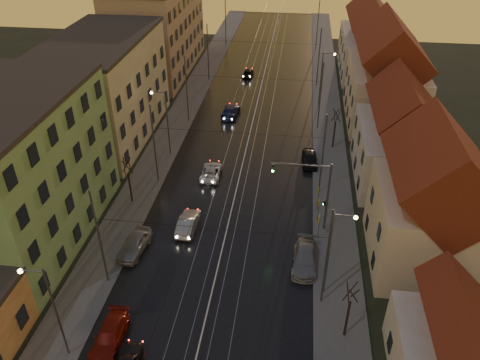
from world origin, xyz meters
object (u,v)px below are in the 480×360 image
at_px(street_lamp_1, 334,246).
at_px(driving_car_1, 188,223).
at_px(street_lamp_2, 164,117).
at_px(street_lamp_3, 324,74).
at_px(driving_car_4, 248,73).
at_px(driving_car_2, 211,172).
at_px(traffic_light_mast, 317,188).
at_px(parked_left_3, 134,244).
at_px(driving_car_3, 231,111).
at_px(street_lamp_0, 50,305).
at_px(parked_right_1, 305,258).
at_px(parked_right_2, 310,159).
at_px(parked_left_2, 109,336).

relative_size(street_lamp_1, driving_car_1, 1.85).
relative_size(street_lamp_2, street_lamp_3, 1.00).
relative_size(street_lamp_1, driving_car_4, 2.10).
xyz_separation_m(street_lamp_2, driving_car_2, (6.00, -4.24, -4.28)).
xyz_separation_m(street_lamp_1, traffic_light_mast, (-1.11, 8.00, -0.29)).
distance_m(driving_car_2, parked_left_3, 13.66).
relative_size(street_lamp_3, traffic_light_mast, 1.11).
distance_m(driving_car_2, driving_car_3, 15.63).
bearing_deg(traffic_light_mast, street_lamp_0, -136.90).
relative_size(driving_car_4, parked_right_1, 0.77).
xyz_separation_m(street_lamp_1, driving_car_2, (-12.21, 15.76, -4.28)).
bearing_deg(traffic_light_mast, parked_left_3, -161.78).
height_order(street_lamp_3, driving_car_4, street_lamp_3).
xyz_separation_m(driving_car_4, parked_left_3, (-5.04, -43.80, 0.12)).
height_order(driving_car_1, parked_left_3, parked_left_3).
height_order(traffic_light_mast, parked_left_3, traffic_light_mast).
height_order(traffic_light_mast, parked_right_1, traffic_light_mast).
xyz_separation_m(street_lamp_3, parked_right_2, (-1.50, -16.19, -4.18)).
xyz_separation_m(street_lamp_3, driving_car_3, (-12.31, -4.61, -4.16)).
relative_size(driving_car_3, parked_left_3, 1.10).
relative_size(street_lamp_3, driving_car_3, 1.60).
xyz_separation_m(street_lamp_1, parked_right_2, (-1.50, 19.81, -4.18)).
height_order(driving_car_2, parked_right_2, parked_right_2).
distance_m(parked_left_3, parked_right_1, 14.86).
bearing_deg(street_lamp_3, street_lamp_0, -112.48).
bearing_deg(parked_right_2, driving_car_1, -133.99).
relative_size(driving_car_1, driving_car_4, 1.13).
bearing_deg(driving_car_4, traffic_light_mast, 106.97).
xyz_separation_m(driving_car_2, driving_car_3, (-0.11, 15.63, 0.12)).
distance_m(traffic_light_mast, parked_left_3, 16.86).
relative_size(street_lamp_0, driving_car_2, 1.83).
relative_size(driving_car_3, parked_left_2, 1.11).
height_order(street_lamp_0, driving_car_3, street_lamp_0).
distance_m(street_lamp_3, driving_car_3, 13.79).
distance_m(driving_car_3, parked_right_1, 30.25).
bearing_deg(street_lamp_2, traffic_light_mast, -35.07).
distance_m(street_lamp_1, driving_car_4, 48.29).
xyz_separation_m(driving_car_1, driving_car_3, (0.40, 24.91, 0.01)).
xyz_separation_m(street_lamp_3, driving_car_2, (-12.21, -20.24, -4.28)).
height_order(street_lamp_0, parked_left_3, street_lamp_0).
distance_m(street_lamp_2, parked_left_3, 17.69).
bearing_deg(street_lamp_2, driving_car_4, 76.21).
bearing_deg(street_lamp_0, driving_car_4, 83.17).
bearing_deg(parked_left_3, parked_left_2, -75.68).
bearing_deg(traffic_light_mast, parked_left_2, -134.27).
height_order(street_lamp_2, parked_right_1, street_lamp_2).
bearing_deg(parked_right_1, street_lamp_1, -55.81).
relative_size(street_lamp_0, driving_car_1, 1.85).
bearing_deg(driving_car_2, street_lamp_0, 74.67).
bearing_deg(parked_right_2, street_lamp_3, 80.78).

